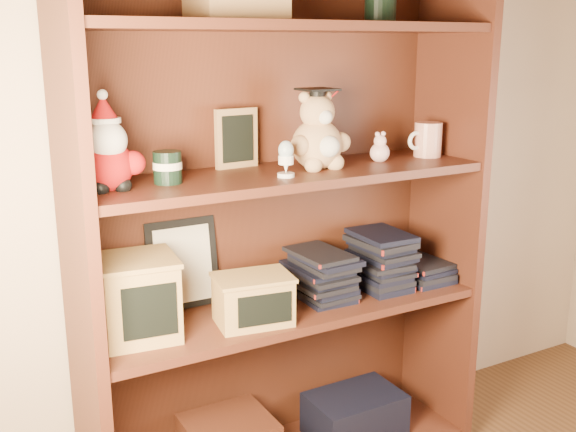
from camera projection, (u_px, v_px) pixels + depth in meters
name	position (u px, v px, depth m)	size (l,w,h in m)	color
bookcase	(279.00, 226.00, 1.96)	(1.20, 0.35, 1.60)	#4D2316
shelf_lower	(288.00, 309.00, 1.98)	(1.14, 0.33, 0.02)	#4D2316
shelf_upper	(288.00, 175.00, 1.88)	(1.14, 0.33, 0.02)	#4D2316
santa_plush	(107.00, 153.00, 1.61)	(0.18, 0.13, 0.25)	#A50F0F
teachers_tin	(168.00, 167.00, 1.70)	(0.07, 0.07, 0.08)	black
chalkboard_plaque	(236.00, 139.00, 1.90)	(0.13, 0.08, 0.17)	#9E7547
egg_cup	(286.00, 157.00, 1.77)	(0.05, 0.05, 0.10)	white
grad_teddy_bear	(318.00, 137.00, 1.89)	(0.19, 0.16, 0.23)	tan
pink_figurine	(380.00, 150.00, 2.01)	(0.06, 0.06, 0.09)	beige
teacher_mug	(427.00, 140.00, 2.09)	(0.12, 0.09, 0.11)	silver
certificate_frame	(183.00, 264.00, 1.93)	(0.21, 0.05, 0.26)	black
treats_box	(138.00, 297.00, 1.73)	(0.22, 0.22, 0.22)	tan
pencils_box	(253.00, 299.00, 1.83)	(0.23, 0.18, 0.14)	tan
book_stack_left	(322.00, 273.00, 2.01)	(0.14, 0.20, 0.16)	black
book_stack_mid	(380.00, 259.00, 2.11)	(0.14, 0.20, 0.18)	black
book_stack_right	(418.00, 268.00, 2.19)	(0.14, 0.20, 0.06)	black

